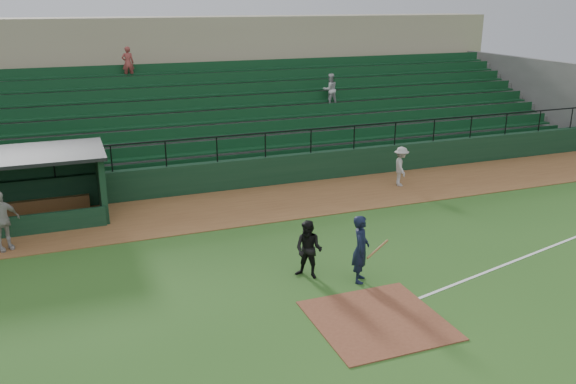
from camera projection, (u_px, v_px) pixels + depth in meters
name	position (u px, v px, depth m)	size (l,w,h in m)	color
ground	(358.00, 301.00, 14.99)	(90.00, 90.00, 0.00)	#28531A
warning_track	(259.00, 204.00, 22.10)	(40.00, 4.00, 0.03)	brown
home_plate_dirt	(378.00, 320.00, 14.10)	(3.00, 3.00, 0.03)	brown
foul_line	(566.00, 241.00, 18.76)	(18.00, 0.09, 0.01)	white
stadium_structure	(205.00, 107.00, 28.91)	(38.00, 13.08, 6.40)	#10311C
batter_at_plate	(361.00, 249.00, 15.82)	(1.16, 0.82, 1.88)	black
umpire	(309.00, 250.00, 16.06)	(0.80, 0.62, 1.64)	black
runner	(401.00, 166.00, 24.03)	(1.04, 0.60, 1.61)	#A9A49E
dugout_player_a	(1.00, 221.00, 17.75)	(1.09, 0.46, 1.87)	#ABA6A0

